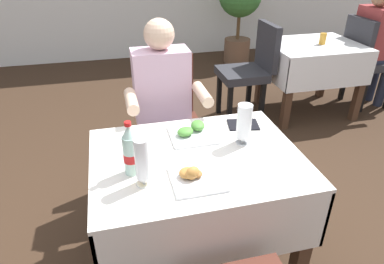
# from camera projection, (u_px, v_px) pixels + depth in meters

# --- Properties ---
(ground_plane) EXTENTS (11.00, 11.00, 0.00)m
(ground_plane) POSITION_uv_depth(u_px,v_px,m) (172.00, 254.00, 2.10)
(ground_plane) COLOR #382619
(main_dining_table) EXTENTS (1.03, 0.78, 0.74)m
(main_dining_table) POSITION_uv_depth(u_px,v_px,m) (197.00, 186.00, 1.78)
(main_dining_table) COLOR white
(main_dining_table) RESTS_ON ground
(chair_far_diner_seat) EXTENTS (0.44, 0.50, 0.97)m
(chair_far_diner_seat) POSITION_uv_depth(u_px,v_px,m) (169.00, 119.00, 2.44)
(chair_far_diner_seat) COLOR #4C2319
(chair_far_diner_seat) RESTS_ON ground
(seated_diner_far) EXTENTS (0.50, 0.46, 1.26)m
(seated_diner_far) POSITION_uv_depth(u_px,v_px,m) (164.00, 106.00, 2.26)
(seated_diner_far) COLOR #282D42
(seated_diner_far) RESTS_ON ground
(plate_near_camera) EXTENTS (0.23, 0.23, 0.07)m
(plate_near_camera) POSITION_uv_depth(u_px,v_px,m) (194.00, 176.00, 1.51)
(plate_near_camera) COLOR white
(plate_near_camera) RESTS_ON main_dining_table
(plate_far_diner) EXTENTS (0.24, 0.24, 0.06)m
(plate_far_diner) POSITION_uv_depth(u_px,v_px,m) (192.00, 132.00, 1.86)
(plate_far_diner) COLOR white
(plate_far_diner) RESTS_ON main_dining_table
(beer_glass_left) EXTENTS (0.07, 0.07, 0.23)m
(beer_glass_left) POSITION_uv_depth(u_px,v_px,m) (143.00, 163.00, 1.44)
(beer_glass_left) COLOR white
(beer_glass_left) RESTS_ON main_dining_table
(beer_glass_middle) EXTENTS (0.08, 0.08, 0.22)m
(beer_glass_middle) POSITION_uv_depth(u_px,v_px,m) (244.00, 123.00, 1.74)
(beer_glass_middle) COLOR white
(beer_glass_middle) RESTS_ON main_dining_table
(cola_bottle_primary) EXTENTS (0.07, 0.07, 0.26)m
(cola_bottle_primary) POSITION_uv_depth(u_px,v_px,m) (131.00, 151.00, 1.51)
(cola_bottle_primary) COLOR silver
(cola_bottle_primary) RESTS_ON main_dining_table
(napkin_cutlery_set) EXTENTS (0.19, 0.20, 0.01)m
(napkin_cutlery_set) POSITION_uv_depth(u_px,v_px,m) (243.00, 124.00, 1.96)
(napkin_cutlery_set) COLOR black
(napkin_cutlery_set) RESTS_ON main_dining_table
(background_dining_table) EXTENTS (0.92, 0.75, 0.74)m
(background_dining_table) POSITION_uv_depth(u_px,v_px,m) (311.00, 62.00, 3.56)
(background_dining_table) COLOR white
(background_dining_table) RESTS_ON ground
(background_chair_left) EXTENTS (0.50, 0.44, 0.97)m
(background_chair_left) POSITION_uv_depth(u_px,v_px,m) (251.00, 67.00, 3.42)
(background_chair_left) COLOR #2D2D33
(background_chair_left) RESTS_ON ground
(background_chair_right) EXTENTS (0.50, 0.44, 0.97)m
(background_chair_right) POSITION_uv_depth(u_px,v_px,m) (367.00, 57.00, 3.69)
(background_chair_right) COLOR #2D2D33
(background_chair_right) RESTS_ON ground
(background_patron) EXTENTS (0.46, 0.50, 1.26)m
(background_patron) POSITION_uv_depth(u_px,v_px,m) (375.00, 42.00, 3.63)
(background_patron) COLOR #282D42
(background_patron) RESTS_ON ground
(background_table_tumbler) EXTENTS (0.06, 0.06, 0.11)m
(background_table_tumbler) POSITION_uv_depth(u_px,v_px,m) (323.00, 39.00, 3.42)
(background_table_tumbler) COLOR #C68928
(background_table_tumbler) RESTS_ON background_dining_table
(potted_plant_corner) EXTENTS (0.61, 0.61, 1.27)m
(potted_plant_corner) POSITION_uv_depth(u_px,v_px,m) (240.00, 6.00, 4.93)
(potted_plant_corner) COLOR brown
(potted_plant_corner) RESTS_ON ground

